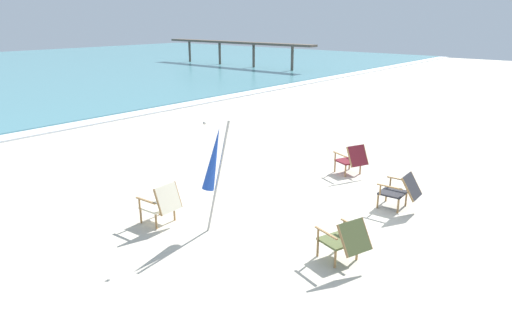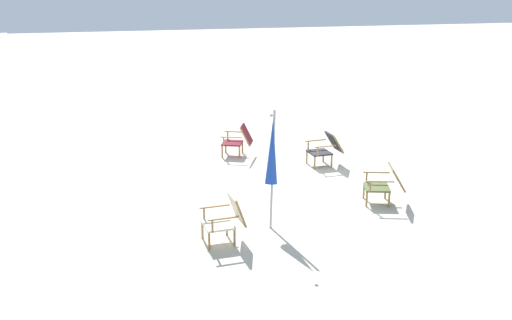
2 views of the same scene
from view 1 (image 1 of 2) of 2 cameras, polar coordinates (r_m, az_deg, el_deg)
ground_plane at (r=9.65m, az=6.95°, el=-5.92°), size 80.00×80.00×0.00m
surf_band at (r=17.80m, az=-23.84°, el=3.67°), size 80.00×1.10×0.06m
beach_chair_front_right at (r=8.88m, az=-11.66°, el=-5.27°), size 0.63×0.71×0.82m
beach_chair_front_left at (r=9.83m, az=17.71°, el=-3.58°), size 0.63×0.81×0.77m
beach_chair_far_center at (r=7.52m, az=11.10°, el=-9.67°), size 0.78×0.91×0.77m
beach_chair_mid_center at (r=11.65m, az=11.94°, el=0.16°), size 0.81×0.90×0.79m
umbrella_furled_blue at (r=8.21m, az=-5.29°, el=0.02°), size 0.57×0.39×2.08m
pier_distant at (r=37.30m, az=-2.51°, el=14.28°), size 0.90×14.68×1.99m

